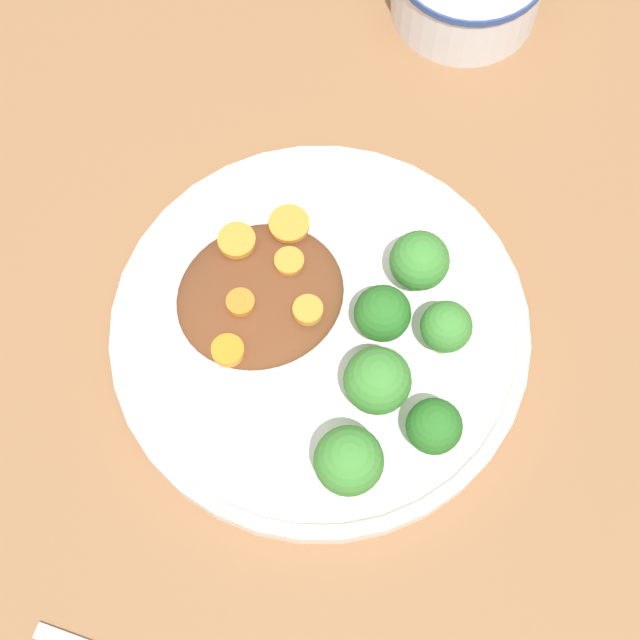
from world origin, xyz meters
The scene contains 15 objects.
ground_plane centered at (0.00, 0.00, 0.00)m, with size 4.00×4.00×0.00m, color #8C603D.
plate centered at (0.00, 0.00, 0.01)m, with size 0.28×0.28×0.02m.
stew_mound centered at (0.03, -0.04, 0.03)m, with size 0.11×0.10×0.02m, color brown.
broccoli_floret_0 centered at (-0.03, 0.10, 0.04)m, with size 0.03×0.03×0.05m.
broccoli_floret_1 centered at (-0.06, 0.05, 0.04)m, with size 0.03×0.03×0.05m.
broccoli_floret_2 centered at (-0.01, 0.06, 0.05)m, with size 0.04×0.04×0.05m.
broccoli_floret_3 centered at (-0.07, 0.00, 0.05)m, with size 0.04×0.04×0.05m.
broccoli_floret_4 centered at (0.03, 0.09, 0.05)m, with size 0.04×0.04×0.06m.
broccoli_floret_5 centered at (-0.03, 0.02, 0.04)m, with size 0.04×0.04×0.05m.
carrot_slice_0 centered at (0.00, -0.04, 0.04)m, with size 0.02×0.02×0.00m, color orange.
carrot_slice_1 centered at (0.06, -0.01, 0.04)m, with size 0.02×0.02×0.01m, color orange.
carrot_slice_2 centered at (0.04, -0.03, 0.04)m, with size 0.02×0.02×0.01m, color orange.
carrot_slice_3 centered at (0.01, -0.01, 0.04)m, with size 0.02×0.02×0.01m, color orange.
carrot_slice_4 centered at (0.02, -0.07, 0.04)m, with size 0.02×0.02×0.01m, color orange.
carrot_slice_5 centered at (-0.01, -0.07, 0.04)m, with size 0.03×0.03×0.00m, color orange.
Camera 1 is at (0.12, 0.22, 0.67)m, focal length 60.00 mm.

